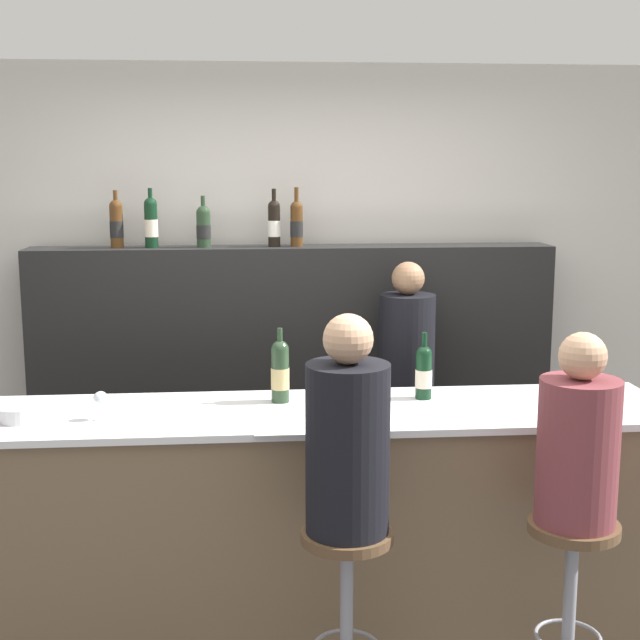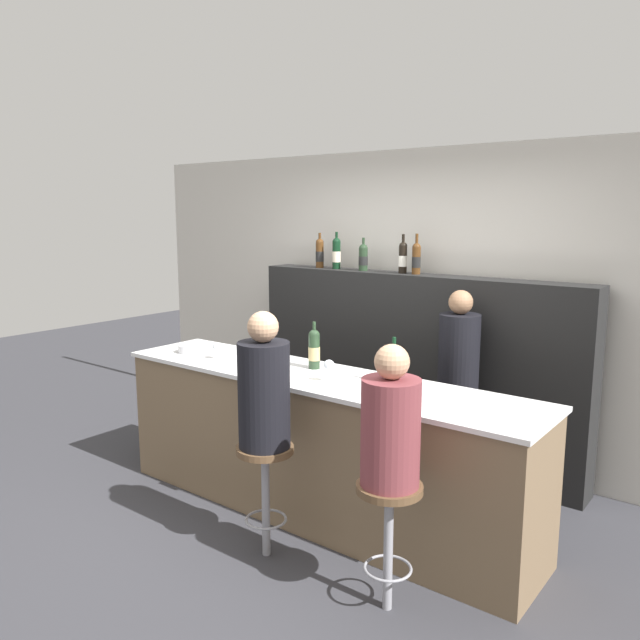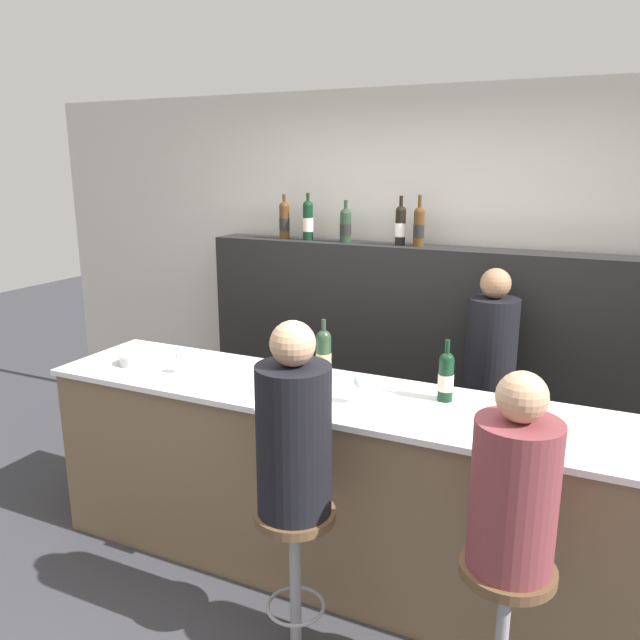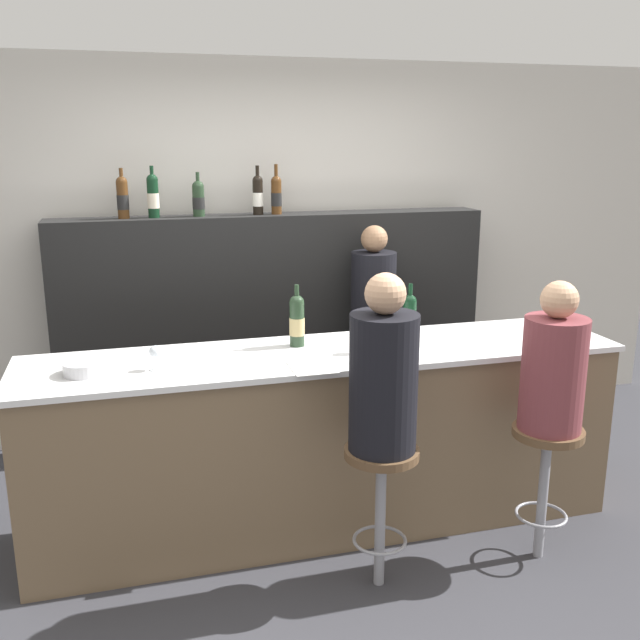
{
  "view_description": "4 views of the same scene",
  "coord_description": "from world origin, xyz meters",
  "px_view_note": "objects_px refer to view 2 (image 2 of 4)",
  "views": [
    {
      "loc": [
        -0.28,
        -3.37,
        2.04
      ],
      "look_at": [
        0.04,
        0.35,
        1.38
      ],
      "focal_mm": 50.0,
      "sensor_mm": 36.0,
      "label": 1
    },
    {
      "loc": [
        2.5,
        -2.88,
        2.07
      ],
      "look_at": [
        0.09,
        0.25,
        1.39
      ],
      "focal_mm": 35.0,
      "sensor_mm": 36.0,
      "label": 2
    },
    {
      "loc": [
        1.17,
        -2.35,
        2.1
      ],
      "look_at": [
        -0.1,
        0.36,
        1.35
      ],
      "focal_mm": 35.0,
      "sensor_mm": 36.0,
      "label": 3
    },
    {
      "loc": [
        -0.99,
        -3.1,
        2.07
      ],
      "look_at": [
        -0.03,
        0.33,
        1.16
      ],
      "focal_mm": 40.0,
      "sensor_mm": 36.0,
      "label": 4
    }
  ],
  "objects_px": {
    "guest_seated_left": "(264,389)",
    "wine_glass_1": "(329,366)",
    "wine_bottle_backbar_2": "(363,257)",
    "bar_stool_right": "(389,513)",
    "wine_bottle_counter_1": "(394,365)",
    "bartender": "(457,399)",
    "guest_seated_right": "(391,426)",
    "wine_bottle_backbar_0": "(320,253)",
    "wine_bottle_counter_0": "(314,349)",
    "metal_bowl": "(191,349)",
    "wine_bottle_backbar_4": "(416,258)",
    "bar_stool_left": "(265,471)",
    "wine_glass_0": "(217,348)",
    "wine_bottle_backbar_1": "(336,253)",
    "wine_bottle_backbar_3": "(403,257)"
  },
  "relations": [
    {
      "from": "wine_bottle_backbar_0",
      "to": "wine_glass_1",
      "type": "distance_m",
      "value": 1.89
    },
    {
      "from": "wine_bottle_backbar_1",
      "to": "metal_bowl",
      "type": "xyz_separation_m",
      "value": [
        -0.42,
        -1.35,
        -0.69
      ]
    },
    {
      "from": "wine_glass_1",
      "to": "bartender",
      "type": "distance_m",
      "value": 1.17
    },
    {
      "from": "wine_bottle_backbar_2",
      "to": "bar_stool_left",
      "type": "relative_size",
      "value": 0.41
    },
    {
      "from": "wine_bottle_backbar_2",
      "to": "wine_glass_0",
      "type": "distance_m",
      "value": 1.56
    },
    {
      "from": "wine_bottle_backbar_3",
      "to": "wine_bottle_backbar_4",
      "type": "relative_size",
      "value": 0.98
    },
    {
      "from": "bartender",
      "to": "bar_stool_right",
      "type": "bearing_deg",
      "value": -76.9
    },
    {
      "from": "metal_bowl",
      "to": "bartender",
      "type": "xyz_separation_m",
      "value": [
        1.8,
        0.99,
        -0.32
      ]
    },
    {
      "from": "wine_bottle_backbar_4",
      "to": "bar_stool_left",
      "type": "relative_size",
      "value": 0.47
    },
    {
      "from": "wine_glass_0",
      "to": "wine_glass_1",
      "type": "bearing_deg",
      "value": -0.0
    },
    {
      "from": "wine_bottle_counter_0",
      "to": "metal_bowl",
      "type": "bearing_deg",
      "value": -170.0
    },
    {
      "from": "guest_seated_right",
      "to": "bartender",
      "type": "distance_m",
      "value": 1.62
    },
    {
      "from": "wine_bottle_backbar_3",
      "to": "guest_seated_left",
      "type": "height_order",
      "value": "wine_bottle_backbar_3"
    },
    {
      "from": "bar_stool_right",
      "to": "wine_bottle_backbar_0",
      "type": "bearing_deg",
      "value": 135.25
    },
    {
      "from": "wine_glass_0",
      "to": "wine_bottle_backbar_1",
      "type": "bearing_deg",
      "value": 86.21
    },
    {
      "from": "wine_bottle_backbar_0",
      "to": "guest_seated_left",
      "type": "xyz_separation_m",
      "value": [
        1.06,
        -1.91,
        -0.66
      ]
    },
    {
      "from": "wine_bottle_backbar_0",
      "to": "wine_bottle_backbar_2",
      "type": "relative_size",
      "value": 1.11
    },
    {
      "from": "wine_bottle_backbar_2",
      "to": "guest_seated_left",
      "type": "bearing_deg",
      "value": -73.01
    },
    {
      "from": "wine_bottle_backbar_3",
      "to": "bar_stool_right",
      "type": "xyz_separation_m",
      "value": [
        1.06,
        -1.91,
        -1.17
      ]
    },
    {
      "from": "bar_stool_left",
      "to": "bar_stool_right",
      "type": "bearing_deg",
      "value": 0.0
    },
    {
      "from": "wine_bottle_counter_1",
      "to": "guest_seated_right",
      "type": "height_order",
      "value": "guest_seated_right"
    },
    {
      "from": "wine_bottle_counter_0",
      "to": "wine_glass_0",
      "type": "distance_m",
      "value": 0.78
    },
    {
      "from": "wine_bottle_backbar_4",
      "to": "bartender",
      "type": "height_order",
      "value": "wine_bottle_backbar_4"
    },
    {
      "from": "wine_bottle_counter_1",
      "to": "wine_bottle_backbar_4",
      "type": "xyz_separation_m",
      "value": [
        -0.5,
        1.16,
        0.59
      ]
    },
    {
      "from": "wine_bottle_backbar_0",
      "to": "wine_bottle_backbar_2",
      "type": "height_order",
      "value": "wine_bottle_backbar_0"
    },
    {
      "from": "guest_seated_right",
      "to": "wine_bottle_backbar_0",
      "type": "bearing_deg",
      "value": 135.25
    },
    {
      "from": "wine_bottle_counter_1",
      "to": "wine_glass_0",
      "type": "distance_m",
      "value": 1.41
    },
    {
      "from": "wine_bottle_backbar_2",
      "to": "metal_bowl",
      "type": "height_order",
      "value": "wine_bottle_backbar_2"
    },
    {
      "from": "wine_bottle_backbar_3",
      "to": "bar_stool_right",
      "type": "height_order",
      "value": "wine_bottle_backbar_3"
    },
    {
      "from": "wine_bottle_backbar_1",
      "to": "wine_bottle_backbar_3",
      "type": "relative_size",
      "value": 1.02
    },
    {
      "from": "wine_bottle_backbar_1",
      "to": "bartender",
      "type": "xyz_separation_m",
      "value": [
        1.38,
        -0.36,
        -1.01
      ]
    },
    {
      "from": "wine_bottle_backbar_2",
      "to": "bar_stool_right",
      "type": "relative_size",
      "value": 0.41
    },
    {
      "from": "guest_seated_left",
      "to": "wine_bottle_counter_1",
      "type": "bearing_deg",
      "value": 59.91
    },
    {
      "from": "guest_seated_right",
      "to": "bartender",
      "type": "height_order",
      "value": "bartender"
    },
    {
      "from": "wine_glass_1",
      "to": "bar_stool_right",
      "type": "bearing_deg",
      "value": -33.93
    },
    {
      "from": "guest_seated_left",
      "to": "wine_glass_1",
      "type": "bearing_deg",
      "value": 81.25
    },
    {
      "from": "wine_bottle_backbar_2",
      "to": "wine_glass_1",
      "type": "distance_m",
      "value": 1.64
    },
    {
      "from": "wine_bottle_counter_1",
      "to": "guest_seated_left",
      "type": "xyz_separation_m",
      "value": [
        -0.43,
        -0.75,
        -0.06
      ]
    },
    {
      "from": "wine_bottle_backbar_0",
      "to": "wine_bottle_counter_1",
      "type": "bearing_deg",
      "value": -37.9
    },
    {
      "from": "wine_bottle_backbar_2",
      "to": "guest_seated_left",
      "type": "height_order",
      "value": "wine_bottle_backbar_2"
    },
    {
      "from": "guest_seated_right",
      "to": "wine_bottle_backbar_3",
      "type": "bearing_deg",
      "value": 118.97
    },
    {
      "from": "wine_bottle_backbar_3",
      "to": "guest_seated_left",
      "type": "distance_m",
      "value": 2.02
    },
    {
      "from": "guest_seated_left",
      "to": "wine_bottle_backbar_3",
      "type": "bearing_deg",
      "value": 95.7
    },
    {
      "from": "bar_stool_right",
      "to": "bartender",
      "type": "distance_m",
      "value": 1.6
    },
    {
      "from": "wine_bottle_backbar_4",
      "to": "bar_stool_left",
      "type": "distance_m",
      "value": 2.24
    },
    {
      "from": "wine_bottle_counter_1",
      "to": "bartender",
      "type": "bearing_deg",
      "value": 84.76
    },
    {
      "from": "wine_bottle_backbar_4",
      "to": "wine_glass_1",
      "type": "bearing_deg",
      "value": -83.97
    },
    {
      "from": "wine_bottle_backbar_4",
      "to": "wine_glass_0",
      "type": "xyz_separation_m",
      "value": [
        -0.9,
        -1.38,
        -0.63
      ]
    },
    {
      "from": "wine_bottle_counter_1",
      "to": "guest_seated_right",
      "type": "relative_size",
      "value": 0.41
    },
    {
      "from": "metal_bowl",
      "to": "bar_stool_right",
      "type": "height_order",
      "value": "metal_bowl"
    }
  ]
}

